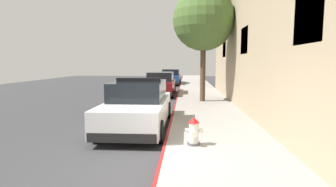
% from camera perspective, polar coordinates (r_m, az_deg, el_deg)
% --- Properties ---
extents(ground_plane, '(28.27, 60.00, 0.20)m').
position_cam_1_polar(ground_plane, '(16.34, -14.17, -1.68)').
color(ground_plane, '#353538').
extents(sidewalk_pavement, '(2.87, 60.00, 0.14)m').
position_cam_1_polar(sidewalk_pavement, '(15.54, 7.35, -1.30)').
color(sidewalk_pavement, gray).
rests_on(sidewalk_pavement, ground).
extents(curb_painted_edge, '(0.08, 60.00, 0.14)m').
position_cam_1_polar(curb_painted_edge, '(15.52, 1.91, -1.26)').
color(curb_painted_edge, maroon).
rests_on(curb_painted_edge, ground).
extents(storefront_building, '(5.50, 20.89, 6.00)m').
position_cam_1_polar(storefront_building, '(12.45, 28.07, 9.63)').
color(storefront_building, tan).
rests_on(storefront_building, ground).
extents(police_cruiser, '(1.94, 4.84, 1.68)m').
position_cam_1_polar(police_cruiser, '(9.01, -6.31, -2.62)').
color(police_cruiser, white).
rests_on(police_cruiser, ground).
extents(parked_car_silver_ahead, '(1.94, 4.84, 1.56)m').
position_cam_1_polar(parked_car_silver_ahead, '(18.33, -1.58, 2.03)').
color(parked_car_silver_ahead, maroon).
rests_on(parked_car_silver_ahead, ground).
extents(parked_car_dark_far, '(1.94, 4.84, 1.56)m').
position_cam_1_polar(parked_car_dark_far, '(27.24, 0.66, 3.50)').
color(parked_car_dark_far, navy).
rests_on(parked_car_dark_far, ground).
extents(fire_hydrant, '(0.44, 0.40, 0.76)m').
position_cam_1_polar(fire_hydrant, '(6.69, 5.55, -8.02)').
color(fire_hydrant, '#4C4C51').
rests_on(fire_hydrant, sidewalk_pavement).
extents(street_tree, '(3.23, 3.23, 5.90)m').
position_cam_1_polar(street_tree, '(14.51, 7.63, 15.33)').
color(street_tree, brown).
rests_on(street_tree, sidewalk_pavement).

